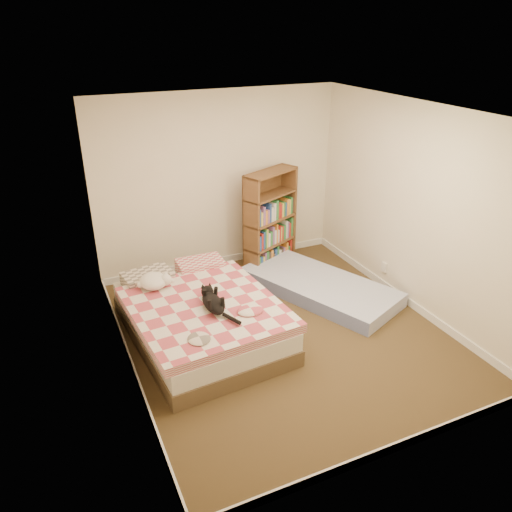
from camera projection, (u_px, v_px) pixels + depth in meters
name	position (u px, v px, depth m)	size (l,w,h in m)	color
room	(285.00, 238.00, 5.32)	(3.51, 4.01, 2.51)	#42311C
bed	(199.00, 316.00, 5.68)	(1.66, 2.19, 0.56)	brown
bookshelf	(269.00, 231.00, 7.21)	(0.98, 0.63, 1.43)	#532A1C
floor_mattress	(319.00, 287.00, 6.63)	(0.93, 2.07, 0.19)	#7382C0
black_cat	(212.00, 301.00, 5.34)	(0.26, 0.74, 0.17)	black
white_dog	(154.00, 281.00, 5.73)	(0.42, 0.44, 0.17)	silver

